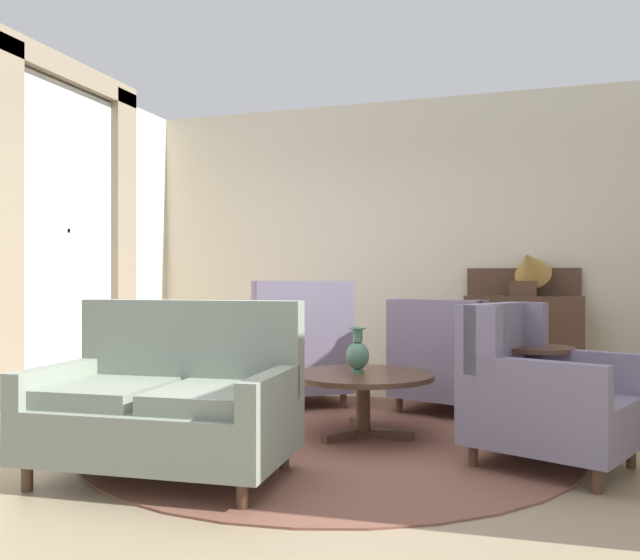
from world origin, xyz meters
name	(u,v)px	position (x,y,z in m)	size (l,w,h in m)	color
ground	(317,450)	(0.00, 0.00, 0.00)	(7.68, 7.68, 0.00)	#9E896B
wall_back	(396,244)	(0.00, 2.70, 1.49)	(5.65, 0.08, 2.98)	beige
wall_left	(53,238)	(-2.74, 0.81, 1.49)	(0.08, 3.78, 2.98)	beige
baseboard_back	(395,381)	(0.00, 2.65, 0.06)	(5.49, 0.03, 0.12)	#4C3323
area_rug	(330,439)	(0.00, 0.30, 0.01)	(3.33, 3.33, 0.01)	brown
window_with_curtains	(69,213)	(-2.65, 0.90, 1.72)	(0.12, 1.91, 2.91)	silver
coffee_table	(363,383)	(0.20, 0.43, 0.38)	(1.00, 1.00, 0.45)	#4C3323
porcelain_vase	(358,354)	(0.16, 0.44, 0.59)	(0.16, 0.16, 0.32)	#4C7A66
settee	(168,405)	(-0.62, -0.80, 0.41)	(1.45, 0.93, 0.99)	gray
armchair_beside_settee	(448,363)	(0.67, 1.47, 0.41)	(1.02, 1.05, 0.95)	slate
armchair_near_sideboard	(298,354)	(-0.61, 1.35, 0.46)	(1.14, 1.13, 1.10)	slate
armchair_back_corner	(539,396)	(1.38, 0.07, 0.42)	(1.10, 1.05, 0.96)	slate
side_table	(536,388)	(1.36, 0.43, 0.41)	(0.49, 0.49, 0.68)	#4C3323
sideboard	(523,340)	(1.27, 2.41, 0.54)	(1.06, 0.44, 1.23)	#4C3323
gramophone	(528,269)	(1.31, 2.32, 1.22)	(0.44, 0.52, 0.52)	#4C3323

